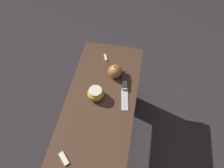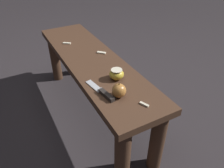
{
  "view_description": "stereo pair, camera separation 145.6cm",
  "coord_description": "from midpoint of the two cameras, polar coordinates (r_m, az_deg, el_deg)",
  "views": [
    {
      "loc": [
        0.26,
        0.15,
        1.34
      ],
      "look_at": [
        -0.34,
        0.04,
        0.48
      ],
      "focal_mm": 35.0,
      "sensor_mm": 36.0,
      "label": 1
    },
    {
      "loc": [
        -1.14,
        0.47,
        1.11
      ],
      "look_at": [
        -0.34,
        0.04,
        0.48
      ],
      "focal_mm": 35.0,
      "sensor_mm": 36.0,
      "label": 2
    }
  ],
  "objects": [
    {
      "name": "wooden_bench",
      "position": [
        1.04,
        3.97,
        -23.81
      ],
      "size": [
        1.27,
        0.33,
        0.45
      ],
      "color": "#472D1E",
      "rests_on": "ground_plane"
    },
    {
      "name": "apple_slice_center",
      "position": [
        0.85,
        33.79,
        -43.56
      ],
      "size": [
        0.05,
        0.03,
        0.01
      ],
      "color": "beige",
      "rests_on": "wooden_bench"
    },
    {
      "name": "apple_whole",
      "position": [
        0.79,
        22.5,
        -41.48
      ],
      "size": [
        0.07,
        0.07,
        0.08
      ],
      "color": "#B27233",
      "rests_on": "wooden_bench"
    },
    {
      "name": "apple_slice_near_knife",
      "position": [
        0.99,
        7.44,
        -16.65
      ],
      "size": [
        0.06,
        0.06,
        0.01
      ],
      "color": "beige",
      "rests_on": "wooden_bench"
    },
    {
      "name": "apple_cut",
      "position": [
        0.84,
        17.81,
        -31.56
      ],
      "size": [
        0.08,
        0.08,
        0.06
      ],
      "color": "gold",
      "rests_on": "wooden_bench"
    },
    {
      "name": "apple_slice_near_bowl",
      "position": [
        1.09,
        -7.05,
        -10.53
      ],
      "size": [
        0.05,
        0.05,
        0.01
      ],
      "color": "beige",
      "rests_on": "wooden_bench"
    },
    {
      "name": "ground_plane",
      "position": [
        1.34,
        3.29,
        -31.41
      ],
      "size": [
        8.0,
        8.0,
        0.0
      ],
      "primitive_type": "plane",
      "color": "#2D282B"
    },
    {
      "name": "knife",
      "position": [
        0.8,
        14.57,
        -41.83
      ],
      "size": [
        0.22,
        0.06,
        0.02
      ],
      "rotation": [
        0.0,
        0.0,
        0.16
      ],
      "color": "#B7BABF",
      "rests_on": "wooden_bench"
    }
  ]
}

